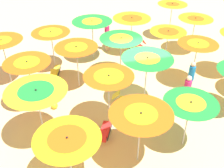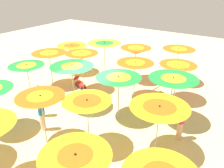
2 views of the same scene
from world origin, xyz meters
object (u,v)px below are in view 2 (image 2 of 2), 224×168
(beach_umbrella_19, at_px, (72,48))
(beach_ball, at_px, (123,82))
(beach_umbrella_4, at_px, (179,51))
(beach_umbrella_11, at_px, (41,100))
(beachgoer_2, at_px, (181,120))
(beach_umbrella_8, at_px, (135,65))
(lounger_1, at_px, (87,100))
(beach_umbrella_3, at_px, (178,67))
(beach_umbrella_7, at_px, (119,81))
(beach_umbrella_5, at_px, (76,160))
(beach_umbrella_6, at_px, (87,104))
(beach_umbrella_9, at_px, (136,51))
(beachgoer_0, at_px, (41,112))
(beach_umbrella_17, at_px, (27,69))
(beachgoer_1, at_px, (39,100))
(lounger_0, at_px, (164,94))
(lounger_2, at_px, (80,83))
(beach_umbrella_14, at_px, (104,45))
(beach_umbrella_1, at_px, (159,111))
(beach_umbrella_12, at_px, (72,69))
(beach_umbrella_13, at_px, (82,56))
(beach_umbrella_2, at_px, (173,81))
(lounger_3, at_px, (157,159))
(beach_umbrella_18, at_px, (49,56))

(beach_umbrella_19, relative_size, beach_ball, 7.07)
(beach_umbrella_4, height_order, beach_umbrella_11, beach_umbrella_4)
(beachgoer_2, bearing_deg, beach_umbrella_8, 79.42)
(beach_umbrella_11, height_order, lounger_1, beach_umbrella_11)
(beach_umbrella_3, height_order, beach_umbrella_7, beach_umbrella_7)
(beach_umbrella_3, relative_size, beach_umbrella_5, 1.01)
(beach_umbrella_6, bearing_deg, beach_umbrella_4, 175.01)
(beach_umbrella_6, distance_m, beach_umbrella_9, 7.36)
(beach_umbrella_9, xyz_separation_m, beachgoer_0, (7.36, -0.88, -1.18))
(beach_umbrella_17, bearing_deg, beachgoer_0, 60.01)
(beach_umbrella_5, height_order, beach_umbrella_6, beach_umbrella_6)
(beach_umbrella_4, height_order, beachgoer_1, beach_umbrella_4)
(beach_umbrella_5, xyz_separation_m, beach_umbrella_11, (-1.64, -3.28, 0.16))
(beach_umbrella_8, distance_m, lounger_0, 2.61)
(beach_umbrella_5, height_order, lounger_2, beach_umbrella_5)
(beach_umbrella_14, bearing_deg, beachgoer_1, 3.28)
(beach_umbrella_3, distance_m, beach_ball, 4.10)
(beach_umbrella_9, xyz_separation_m, beachgoer_1, (6.63, -1.91, -1.18))
(beach_umbrella_1, xyz_separation_m, beach_umbrella_5, (3.66, -0.91, -0.03))
(beach_umbrella_11, height_order, beach_umbrella_14, beach_umbrella_14)
(beach_umbrella_12, distance_m, lounger_0, 5.69)
(beach_umbrella_1, distance_m, beach_umbrella_13, 6.80)
(beach_umbrella_3, xyz_separation_m, lounger_2, (1.61, -5.82, -1.85))
(beach_umbrella_11, distance_m, lounger_1, 4.24)
(beach_umbrella_6, relative_size, beach_umbrella_11, 0.99)
(beach_umbrella_2, height_order, lounger_3, beach_umbrella_2)
(lounger_1, bearing_deg, beach_umbrella_3, 149.01)
(beach_ball, bearing_deg, lounger_3, 40.96)
(beach_umbrella_5, height_order, beach_umbrella_13, beach_umbrella_13)
(beach_umbrella_5, relative_size, lounger_1, 1.64)
(beach_umbrella_4, xyz_separation_m, beach_umbrella_12, (6.24, -3.46, 0.05))
(beach_umbrella_13, bearing_deg, beach_umbrella_9, 146.93)
(lounger_2, height_order, beach_ball, lounger_2)
(beach_umbrella_8, bearing_deg, lounger_1, -43.43)
(beach_umbrella_7, distance_m, beach_umbrella_14, 5.64)
(lounger_3, relative_size, beachgoer_1, 0.63)
(beach_umbrella_17, xyz_separation_m, beachgoer_1, (0.99, 1.95, -0.93))
(beach_umbrella_2, relative_size, beach_umbrella_18, 1.05)
(beach_umbrella_17, bearing_deg, beach_ball, 144.02)
(beach_umbrella_3, xyz_separation_m, lounger_0, (-0.02, -0.63, -1.86))
(beachgoer_0, distance_m, beachgoer_2, 6.23)
(beach_umbrella_17, bearing_deg, beach_umbrella_5, 61.02)
(beach_umbrella_3, height_order, lounger_2, beach_umbrella_3)
(beach_umbrella_5, relative_size, lounger_3, 1.93)
(lounger_0, distance_m, beach_ball, 3.00)
(beach_umbrella_4, relative_size, lounger_0, 1.79)
(beach_umbrella_8, bearing_deg, beach_umbrella_14, -118.80)
(beach_umbrella_5, bearing_deg, beach_umbrella_18, -128.56)
(beach_umbrella_1, relative_size, lounger_3, 1.94)
(beachgoer_0, relative_size, beach_ball, 6.06)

